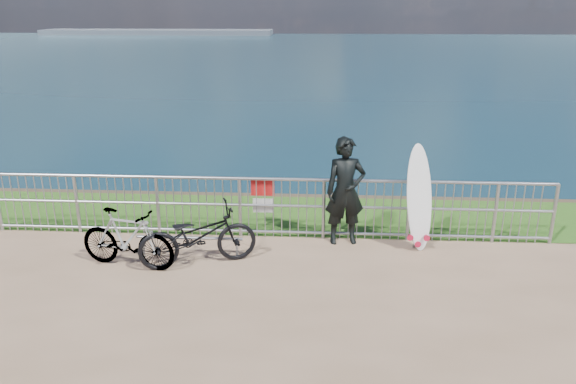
# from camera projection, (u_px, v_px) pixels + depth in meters

# --- Properties ---
(grass_strip) EXTENTS (120.00, 120.00, 0.00)m
(grass_strip) POSITION_uv_depth(u_px,v_px,m) (273.00, 215.00, 11.25)
(grass_strip) COLOR #265216
(grass_strip) RESTS_ON ground
(seascape) EXTENTS (260.00, 260.00, 5.00)m
(seascape) POSITION_uv_depth(u_px,v_px,m) (159.00, 35.00, 152.08)
(seascape) COLOR brown
(seascape) RESTS_ON ground
(railing) EXTENTS (10.06, 0.10, 1.13)m
(railing) POSITION_uv_depth(u_px,v_px,m) (269.00, 207.00, 10.03)
(railing) COLOR #95989E
(railing) RESTS_ON ground
(surfer) EXTENTS (0.76, 0.56, 1.90)m
(surfer) POSITION_uv_depth(u_px,v_px,m) (345.00, 191.00, 9.69)
(surfer) COLOR black
(surfer) RESTS_ON ground
(surfboard) EXTENTS (0.60, 0.56, 1.83)m
(surfboard) POSITION_uv_depth(u_px,v_px,m) (419.00, 202.00, 9.51)
(surfboard) COLOR white
(surfboard) RESTS_ON ground
(bicycle_near) EXTENTS (2.01, 1.30, 1.00)m
(bicycle_near) POSITION_uv_depth(u_px,v_px,m) (198.00, 236.00, 8.98)
(bicycle_near) COLOR black
(bicycle_near) RESTS_ON ground
(bicycle_far) EXTENTS (1.69, 0.81, 0.98)m
(bicycle_far) POSITION_uv_depth(u_px,v_px,m) (127.00, 239.00, 8.90)
(bicycle_far) COLOR black
(bicycle_far) RESTS_ON ground
(bike_rack) EXTENTS (1.78, 0.05, 0.37)m
(bike_rack) POSITION_uv_depth(u_px,v_px,m) (190.00, 240.00, 9.30)
(bike_rack) COLOR #95989E
(bike_rack) RESTS_ON ground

